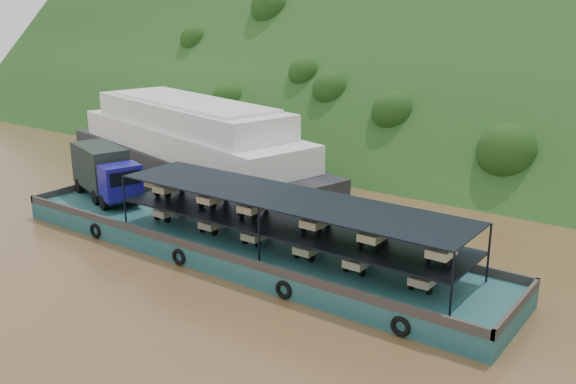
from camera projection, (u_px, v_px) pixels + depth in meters
The scene contains 4 objects.
ground at pixel (286, 256), 40.92m from camera, with size 160.00×160.00×0.00m, color brown.
hillside at pixel (483, 153), 68.86m from camera, with size 140.00×28.00×28.00m, color #1C3D16.
cargo_barge at pixel (219, 230), 41.85m from camera, with size 35.12×7.18×5.12m.
passenger_ferry at pixel (190, 141), 60.53m from camera, with size 35.20×16.60×6.92m.
Camera 1 is at (22.49, -30.73, 15.52)m, focal length 40.00 mm.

